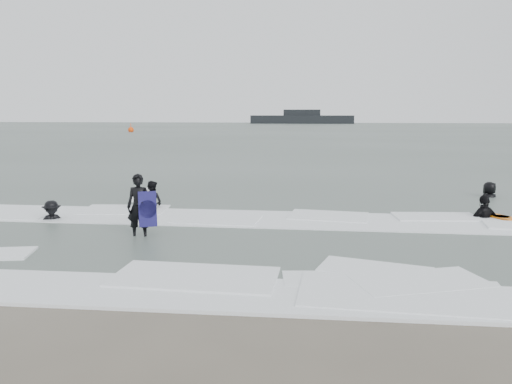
# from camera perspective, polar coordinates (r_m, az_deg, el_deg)

# --- Properties ---
(ground) EXTENTS (320.00, 320.00, 0.00)m
(ground) POSITION_cam_1_polar(r_m,az_deg,el_deg) (10.18, -3.45, -10.57)
(ground) COLOR brown
(ground) RESTS_ON ground
(sea) EXTENTS (320.00, 320.00, 0.00)m
(sea) POSITION_cam_1_polar(r_m,az_deg,el_deg) (89.51, 5.83, 6.86)
(sea) COLOR #47544C
(sea) RESTS_ON ground
(surfer_centre) EXTENTS (0.67, 0.45, 1.81)m
(surfer_centre) POSITION_cam_1_polar(r_m,az_deg,el_deg) (14.11, -13.11, -5.20)
(surfer_centre) COLOR black
(surfer_centre) RESTS_ON ground
(surfer_wading) EXTENTS (0.94, 0.85, 1.60)m
(surfer_wading) POSITION_cam_1_polar(r_m,az_deg,el_deg) (18.09, -11.74, -2.02)
(surfer_wading) COLOR black
(surfer_wading) RESTS_ON ground
(surfer_breaker) EXTENTS (1.14, 1.00, 1.54)m
(surfer_breaker) POSITION_cam_1_polar(r_m,az_deg,el_deg) (17.05, -22.26, -3.19)
(surfer_breaker) COLOR black
(surfer_breaker) RESTS_ON ground
(surfer_right_near) EXTENTS (1.24, 0.93, 1.95)m
(surfer_right_near) POSITION_cam_1_polar(r_m,az_deg,el_deg) (17.74, 24.60, -2.88)
(surfer_right_near) COLOR black
(surfer_right_near) RESTS_ON ground
(surfer_right_far) EXTENTS (1.04, 0.86, 1.82)m
(surfer_right_far) POSITION_cam_1_polar(r_m,az_deg,el_deg) (22.21, 25.08, -0.65)
(surfer_right_far) COLOR black
(surfer_right_far) RESTS_ON ground
(surf_foam) EXTENTS (30.03, 9.06, 0.09)m
(surf_foam) POSITION_cam_1_polar(r_m,az_deg,el_deg) (13.67, -0.66, -5.24)
(surf_foam) COLOR white
(surf_foam) RESTS_ON ground
(bodyboards) EXTENTS (12.80, 4.64, 1.25)m
(bodyboards) POSITION_cam_1_polar(r_m,az_deg,el_deg) (15.69, 1.20, -1.67)
(bodyboards) COLOR #13104B
(bodyboards) RESTS_ON ground
(buoy) EXTENTS (1.00, 1.00, 1.65)m
(buoy) POSITION_cam_1_polar(r_m,az_deg,el_deg) (91.49, -14.10, 6.91)
(buoy) COLOR #F1440A
(buoy) RESTS_ON ground
(vessel_horizon) EXTENTS (31.66, 5.65, 4.30)m
(vessel_horizon) POSITION_cam_1_polar(r_m,az_deg,el_deg) (157.26, 5.27, 8.36)
(vessel_horizon) COLOR black
(vessel_horizon) RESTS_ON ground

